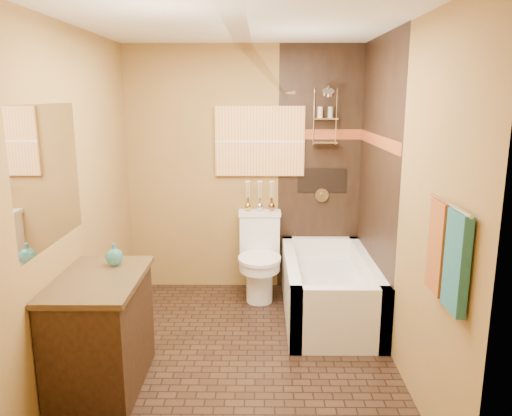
{
  "coord_description": "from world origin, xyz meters",
  "views": [
    {
      "loc": [
        0.17,
        -3.58,
        2.0
      ],
      "look_at": [
        0.13,
        0.4,
        1.1
      ],
      "focal_mm": 35.0,
      "sensor_mm": 36.0,
      "label": 1
    }
  ],
  "objects_px": {
    "bathtub": "(328,293)",
    "vanity": "(101,332)",
    "sunset_painting": "(260,141)",
    "toilet": "(260,256)"
  },
  "relations": [
    {
      "from": "sunset_painting",
      "to": "vanity",
      "type": "bearing_deg",
      "value": -119.72
    },
    {
      "from": "sunset_painting",
      "to": "bathtub",
      "type": "height_order",
      "value": "sunset_painting"
    },
    {
      "from": "toilet",
      "to": "vanity",
      "type": "height_order",
      "value": "toilet"
    },
    {
      "from": "bathtub",
      "to": "toilet",
      "type": "xyz_separation_m",
      "value": [
        -0.64,
        0.45,
        0.21
      ]
    },
    {
      "from": "toilet",
      "to": "vanity",
      "type": "distance_m",
      "value": 1.95
    },
    {
      "from": "toilet",
      "to": "vanity",
      "type": "relative_size",
      "value": 0.92
    },
    {
      "from": "bathtub",
      "to": "vanity",
      "type": "bearing_deg",
      "value": -145.7
    },
    {
      "from": "bathtub",
      "to": "toilet",
      "type": "relative_size",
      "value": 1.77
    },
    {
      "from": "sunset_painting",
      "to": "bathtub",
      "type": "relative_size",
      "value": 0.6
    },
    {
      "from": "sunset_painting",
      "to": "bathtub",
      "type": "distance_m",
      "value": 1.64
    }
  ]
}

